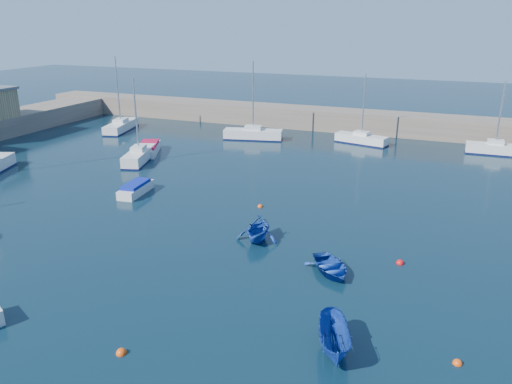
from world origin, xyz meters
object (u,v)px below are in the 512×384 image
at_px(sailboat_4, 121,126).
at_px(dinghy_left, 258,229).
at_px(sailboat_6, 361,139).
at_px(motorboat_1, 136,188).
at_px(sailboat_3, 139,155).
at_px(dinghy_center, 331,267).
at_px(sailboat_7, 495,149).
at_px(dinghy_right, 335,340).
at_px(motorboat_2, 149,148).
at_px(sailboat_5, 253,134).

height_order(sailboat_4, dinghy_left, sailboat_4).
height_order(sailboat_6, motorboat_1, sailboat_6).
relative_size(sailboat_3, dinghy_center, 2.46).
bearing_deg(sailboat_4, dinghy_center, -52.38).
height_order(sailboat_4, sailboat_7, sailboat_4).
bearing_deg(sailboat_7, sailboat_4, 95.13).
height_order(sailboat_4, motorboat_1, sailboat_4).
bearing_deg(dinghy_center, sailboat_7, 35.98).
relative_size(sailboat_4, sailboat_6, 1.17).
height_order(sailboat_3, dinghy_right, sailboat_3).
relative_size(sailboat_4, motorboat_1, 2.31).
bearing_deg(sailboat_3, dinghy_right, -58.75).
xyz_separation_m(sailboat_4, motorboat_2, (9.87, -8.55, -0.10)).
relative_size(sailboat_4, dinghy_center, 2.76).
bearing_deg(motorboat_1, dinghy_center, -28.17).
height_order(motorboat_1, dinghy_left, dinghy_left).
bearing_deg(dinghy_center, sailboat_4, 104.48).
height_order(sailboat_7, dinghy_right, sailboat_7).
relative_size(motorboat_1, dinghy_right, 1.12).
height_order(motorboat_2, dinghy_left, dinghy_left).
bearing_deg(dinghy_left, dinghy_center, -28.53).
height_order(dinghy_center, dinghy_right, dinghy_right).
relative_size(sailboat_7, dinghy_left, 2.37).
bearing_deg(sailboat_3, sailboat_7, 9.34).
height_order(sailboat_6, sailboat_7, sailboat_6).
height_order(sailboat_5, motorboat_2, sailboat_5).
bearing_deg(motorboat_2, sailboat_4, 114.68).
distance_m(sailboat_4, motorboat_1, 26.20).
bearing_deg(dinghy_left, sailboat_6, 83.59).
bearing_deg(sailboat_4, motorboat_2, -54.63).
xyz_separation_m(motorboat_2, dinghy_left, (19.54, -16.85, 0.35)).
bearing_deg(sailboat_3, motorboat_2, 90.62).
relative_size(sailboat_6, motorboat_1, 1.97).
relative_size(sailboat_3, sailboat_6, 1.05).
relative_size(sailboat_5, motorboat_1, 2.26).
bearing_deg(dinghy_right, motorboat_2, 117.05).
bearing_deg(sailboat_6, dinghy_right, -157.33).
distance_m(motorboat_1, motorboat_2, 13.56).
height_order(sailboat_3, sailboat_6, sailboat_3).
height_order(sailboat_5, motorboat_1, sailboat_5).
height_order(sailboat_5, sailboat_6, sailboat_5).
xyz_separation_m(sailboat_3, motorboat_2, (-1.06, 3.36, -0.14)).
xyz_separation_m(sailboat_7, dinghy_left, (-15.66, -30.31, 0.24)).
height_order(sailboat_7, dinghy_center, sailboat_7).
relative_size(dinghy_left, dinghy_right, 0.90).
bearing_deg(sailboat_7, sailboat_6, 90.82).
relative_size(sailboat_4, sailboat_5, 1.02).
height_order(sailboat_7, motorboat_2, sailboat_7).
height_order(sailboat_5, dinghy_left, sailboat_5).
distance_m(sailboat_5, motorboat_2, 13.19).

